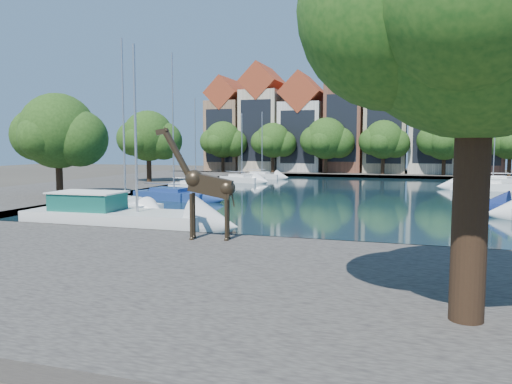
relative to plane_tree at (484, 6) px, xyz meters
The scene contains 30 objects.
ground 14.07m from the plane_tree, 130.22° to the left, with size 160.00×160.00×0.00m, color #38332B.
water_basin 34.72m from the plane_tree, 102.99° to the left, with size 38.00×50.00×0.08m, color black.
near_quay 10.82m from the plane_tree, 165.24° to the left, with size 50.00×14.00×0.50m, color #504D46.
far_quay 65.87m from the plane_tree, 96.68° to the left, with size 60.00×16.00×0.50m, color #504D46.
left_quay 46.99m from the plane_tree, 134.66° to the left, with size 14.00×52.00×0.50m, color #504D46.
plane_tree is the anchor object (origin of this frame).
townhouse_west_end 71.84m from the plane_tree, 115.22° to the left, with size 5.44×9.18×14.93m.
townhouse_west_mid 69.50m from the plane_tree, 110.74° to the left, with size 5.94×9.18×16.79m.
townhouse_west_inner 67.47m from the plane_tree, 105.57° to the left, with size 6.43×9.18×15.15m.
townhouse_center 66.03m from the plane_tree, 100.13° to the left, with size 5.44×9.18×16.93m.
townhouse_east_inner 65.24m from the plane_tree, 94.94° to the left, with size 5.94×9.18×15.79m.
townhouse_east_mid 65.00m from the plane_tree, 89.22° to the left, with size 6.43×9.18×16.65m.
townhouse_east_end 65.41m from the plane_tree, 83.52° to the left, with size 5.44×9.18×14.43m.
far_tree_far_west 66.46m from the plane_tree, 116.38° to the left, with size 7.28×5.60×7.68m.
far_tree_west 63.33m from the plane_tree, 109.89° to the left, with size 6.76×5.20×7.36m.
far_tree_mid_west 61.06m from the plane_tree, 102.79° to the left, with size 7.80×6.00×8.00m.
far_tree_mid_east 59.81m from the plane_tree, 95.30° to the left, with size 7.02×5.40×7.52m.
far_tree_east 59.60m from the plane_tree, 87.60° to the left, with size 7.54×5.80×7.84m.
far_tree_far_east 60.47m from the plane_tree, 80.01° to the left, with size 6.76×5.20×7.36m.
side_tree_left_near 35.47m from the plane_tree, 143.62° to the left, with size 7.80×6.00×8.20m.
side_tree_left_far 47.38m from the plane_tree, 128.58° to the left, with size 7.28×5.60×7.88m.
giraffe_statue 13.37m from the plane_tree, 143.33° to the left, with size 3.38×0.98×4.83m.
motorsailer 21.45m from the plane_tree, 147.25° to the left, with size 10.42×3.38×9.77m.
sailboat_left_a 26.48m from the plane_tree, 140.17° to the left, with size 5.90×4.02×11.39m.
sailboat_left_b 32.57m from the plane_tree, 129.46° to the left, with size 7.08×3.62×11.91m.
sailboat_left_c 41.53m from the plane_tree, 123.56° to the left, with size 5.46×2.49×9.20m.
sailboat_left_d 49.88m from the plane_tree, 115.52° to the left, with size 5.98×4.00×8.25m.
sailboat_left_e 56.04m from the plane_tree, 112.04° to the left, with size 5.78×3.04×8.89m.
sailboat_right_c 42.55m from the plane_tree, 83.04° to the left, with size 5.99×2.28×11.06m.
sailboat_right_d 52.24m from the plane_tree, 81.80° to the left, with size 4.86×1.71×7.90m.
Camera 1 is at (6.25, -21.35, 4.62)m, focal length 35.00 mm.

